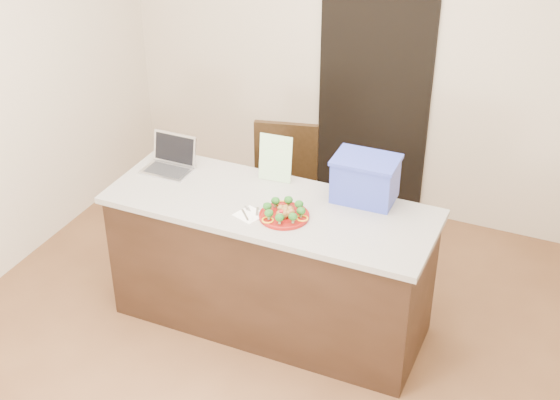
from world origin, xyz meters
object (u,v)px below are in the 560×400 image
at_px(yogurt_bottle, 281,217).
at_px(blue_box, 365,179).
at_px(napkin, 250,215).
at_px(laptop, 171,160).
at_px(island, 270,264).
at_px(chair, 280,186).
at_px(plate, 284,215).

distance_m(yogurt_bottle, blue_box, 0.58).
bearing_deg(napkin, laptop, 156.35).
relative_size(laptop, blue_box, 0.79).
bearing_deg(island, chair, 109.64).
distance_m(plate, laptop, 0.97).
height_order(plate, napkin, plate).
bearing_deg(napkin, plate, 17.93).
bearing_deg(plate, chair, 115.53).
distance_m(napkin, laptop, 0.80).
distance_m(napkin, chair, 1.00).
xyz_separation_m(blue_box, chair, (-0.78, 0.46, -0.47)).
xyz_separation_m(yogurt_bottle, chair, (-0.41, 0.90, -0.36)).
height_order(plate, blue_box, blue_box).
xyz_separation_m(laptop, chair, (0.52, 0.60, -0.39)).
bearing_deg(laptop, island, -10.68).
relative_size(yogurt_bottle, chair, 0.07).
bearing_deg(laptop, plate, -15.24).
height_order(island, yogurt_bottle, yogurt_bottle).
relative_size(yogurt_bottle, laptop, 0.22).
bearing_deg(laptop, yogurt_bottle, -17.76).
bearing_deg(napkin, island, 71.42).
relative_size(napkin, laptop, 0.48).
xyz_separation_m(yogurt_bottle, laptop, (-0.93, 0.30, 0.03)).
bearing_deg(chair, napkin, -90.99).
height_order(napkin, laptop, laptop).
relative_size(plate, yogurt_bottle, 4.29).
xyz_separation_m(island, plate, (0.14, -0.11, 0.47)).
bearing_deg(blue_box, chair, 147.89).
height_order(napkin, blue_box, blue_box).
bearing_deg(island, napkin, -108.58).
bearing_deg(laptop, napkin, -23.47).
bearing_deg(plate, island, 143.29).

